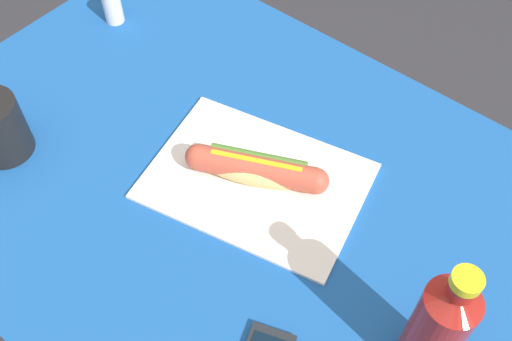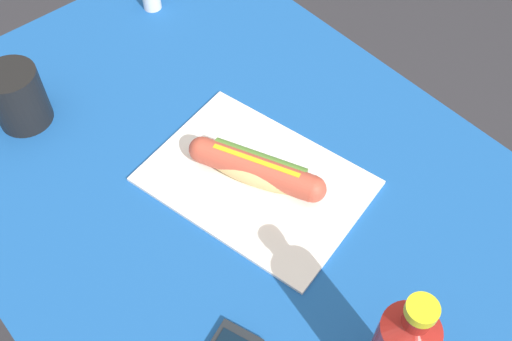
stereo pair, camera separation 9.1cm
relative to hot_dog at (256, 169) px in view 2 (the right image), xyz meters
The scene contains 5 objects.
ground_plane 0.76m from the hot_dog, 155.30° to the right, with size 6.00×6.00×0.00m, color #2D2D33.
dining_table 0.19m from the hot_dog, 155.30° to the right, with size 1.05×0.76×0.73m.
paper_wrapper 0.03m from the hot_dog, 65.06° to the right, with size 0.33×0.23×0.01m, color white.
hot_dog is the anchor object (origin of this frame).
drinking_cup 0.41m from the hot_dog, 149.91° to the right, with size 0.09×0.09×0.10m, color black.
Camera 2 is at (0.47, -0.33, 1.48)m, focal length 41.86 mm.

